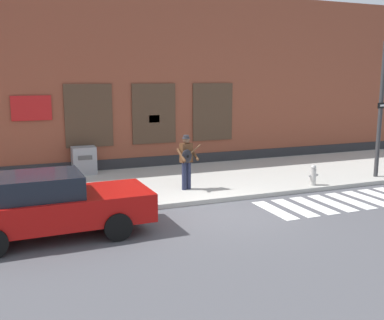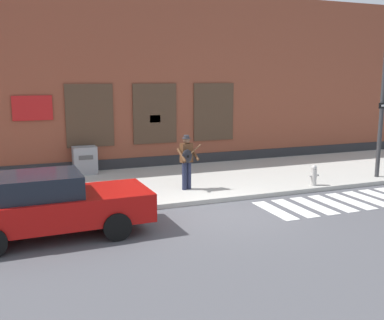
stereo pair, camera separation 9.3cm
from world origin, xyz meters
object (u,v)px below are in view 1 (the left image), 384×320
(red_car, at_px, (50,205))
(fire_hydrant, at_px, (313,175))
(utility_box, at_px, (84,160))
(busker, at_px, (186,159))

(red_car, distance_m, fire_hydrant, 8.71)
(utility_box, height_order, fire_hydrant, utility_box)
(busker, height_order, utility_box, busker)
(busker, bearing_deg, red_car, -150.34)
(red_car, bearing_deg, busker, 29.66)
(busker, xyz_separation_m, utility_box, (-2.70, 3.68, -0.49))
(fire_hydrant, bearing_deg, busker, 166.20)
(utility_box, distance_m, fire_hydrant, 8.33)
(utility_box, bearing_deg, red_car, -105.41)
(red_car, bearing_deg, fire_hydrant, 9.83)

